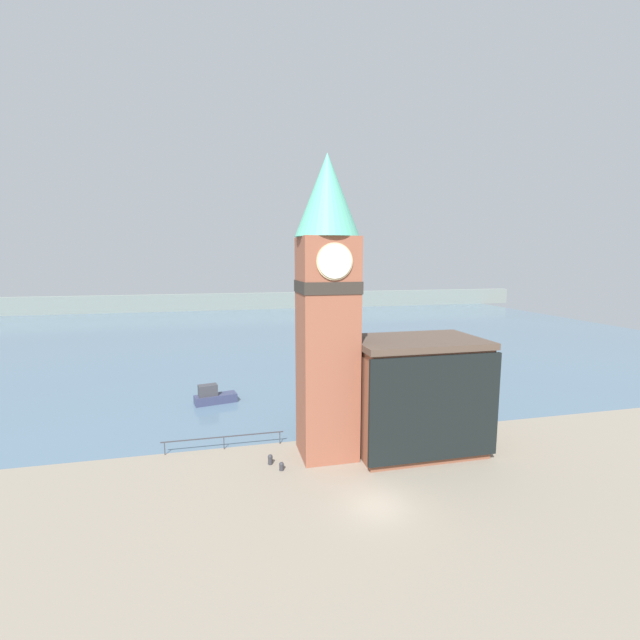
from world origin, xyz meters
The scene contains 9 objects.
ground_plane centered at (0.00, 0.00, 0.00)m, with size 160.00×160.00×0.00m, color gray.
water centered at (0.00, 70.65, 0.00)m, with size 160.00×120.00×0.00m.
far_shoreline centered at (0.00, 110.65, 2.50)m, with size 180.00×3.00×5.00m.
pier_railing centered at (-9.21, 10.40, 0.95)m, with size 9.73×0.08×1.09m.
clock_tower centered at (-1.24, 7.82, 12.20)m, with size 4.83×4.83×22.96m.
pier_building centered at (5.97, 7.05, 4.57)m, with size 10.30×6.83×9.10m.
boat_near centered at (-10.20, 22.20, 0.76)m, with size 4.63×2.47×2.10m.
mooring_bollard_near centered at (-5.15, 5.85, 0.33)m, with size 0.35×0.35×0.63m.
mooring_bollard_far centered at (-5.85, 6.97, 0.42)m, with size 0.37×0.37×0.78m.
Camera 1 is at (-9.07, -23.44, 15.27)m, focal length 24.00 mm.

